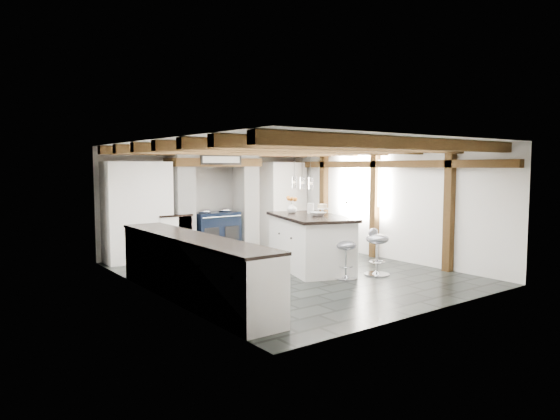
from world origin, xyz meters
TOP-DOWN VIEW (x-y plane):
  - ground at (0.00, 0.00)m, footprint 6.00×6.00m
  - room_shell at (-0.61, 1.42)m, footprint 6.00×6.03m
  - range_cooker at (0.00, 2.68)m, footprint 1.00×0.63m
  - kitchen_island at (0.53, 0.04)m, footprint 1.61×2.25m
  - bar_stool_near at (1.12, -1.06)m, footprint 0.48×0.48m
  - bar_stool_far at (0.48, -0.94)m, footprint 0.48×0.48m

SIDE VIEW (x-z plane):
  - ground at x=0.00m, z-range 0.00..0.00m
  - bar_stool_far at x=0.48m, z-range 0.09..0.83m
  - range_cooker at x=0.00m, z-range -0.03..0.96m
  - bar_stool_near at x=1.12m, z-range 0.10..0.92m
  - kitchen_island at x=0.53m, z-range -0.16..1.18m
  - room_shell at x=-0.61m, z-range -1.93..4.07m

